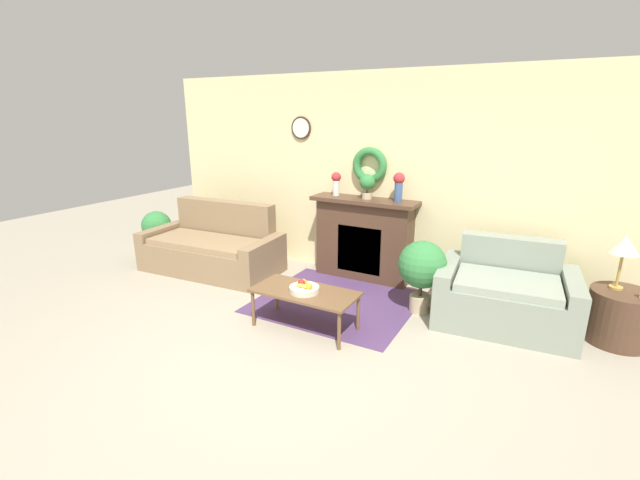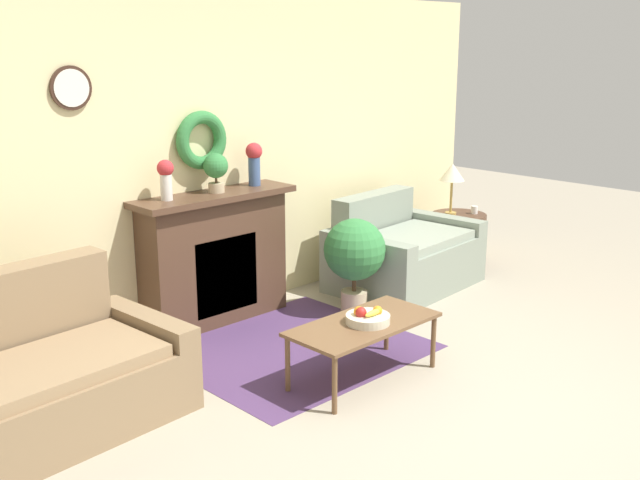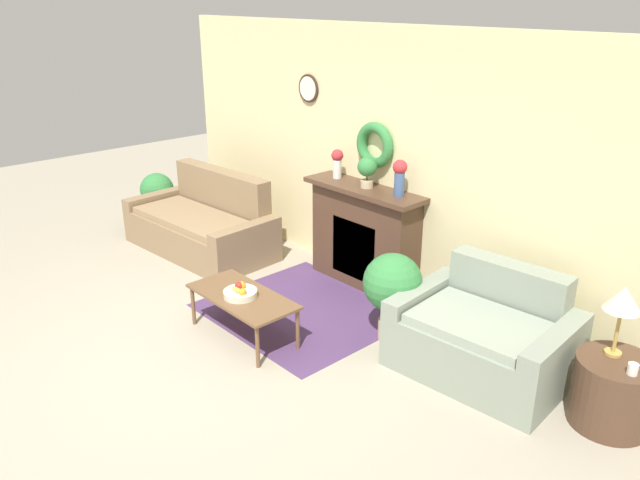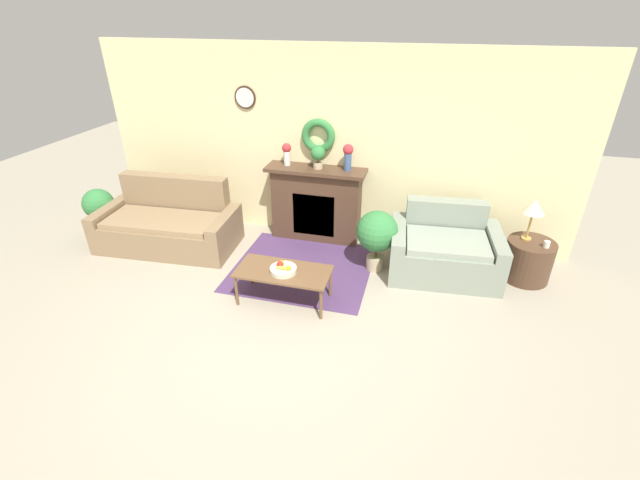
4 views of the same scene
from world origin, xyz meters
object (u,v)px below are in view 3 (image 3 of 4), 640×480
Objects in this scene: potted_plant_floor_by_couch at (157,194)px; mug at (633,369)px; coffee_table at (243,299)px; table_lamp at (623,300)px; fruit_bowl at (240,292)px; side_table_by_loveseat at (613,392)px; couch_left at (203,225)px; loveseat_right at (485,337)px; potted_plant_floor_by_loveseat at (392,286)px; potted_plant_on_mantel at (367,169)px; vase_on_mantel_left at (337,161)px; vase_on_mantel_right at (400,175)px; fireplace at (364,236)px.

mug is at bearing 1.97° from potted_plant_floor_by_couch.
coffee_table is 3.11m from table_lamp.
mug is (2.97, 1.14, 0.19)m from coffee_table.
fruit_bowl is 3.11m from side_table_by_loveseat.
table_lamp is (4.82, 0.41, 0.65)m from couch_left.
potted_plant_floor_by_loveseat is (-0.87, -0.18, 0.22)m from loveseat_right.
fruit_bowl is 3.19m from mug.
potted_plant_floor_by_couch is at bearing 174.22° from couch_left.
mug is at bearing -9.09° from potted_plant_on_mantel.
vase_on_mantel_left is 0.38× the size of potted_plant_floor_by_loveseat.
vase_on_mantel_right is (-2.37, 0.34, 0.35)m from table_lamp.
table_lamp is at bearing 4.10° from loveseat_right.
couch_left reaches higher than potted_plant_floor_by_loveseat.
mug is (5.03, 0.25, 0.25)m from couch_left.
potted_plant_floor_by_couch is at bearing -176.45° from table_lamp.
couch_left is 1.38× the size of loveseat_right.
vase_on_mantel_left is at bearing 21.69° from couch_left.
potted_plant_floor_by_couch reaches higher than side_table_by_loveseat.
mug is 3.11m from potted_plant_on_mantel.
couch_left is at bearing -159.57° from fireplace.
couch_left is 1.19m from potted_plant_floor_by_couch.
couch_left is 4.88m from table_lamp.
fireplace is 0.88m from vase_on_mantel_right.
fireplace is 0.98× the size of loveseat_right.
potted_plant_floor_by_couch is 4.18m from potted_plant_floor_by_loveseat.
mug reaches higher than coffee_table.
side_table_by_loveseat is 6.09m from potted_plant_floor_by_couch.
table_lamp is at bearing -6.75° from fireplace.
potted_plant_on_mantel is at bearing 172.49° from side_table_by_loveseat.
table_lamp is 6.05m from potted_plant_floor_by_couch.
vase_on_mantel_left reaches higher than mug.
vase_on_mantel_left is (1.58, 0.75, 0.97)m from couch_left.
vase_on_mantel_left reaches higher than potted_plant_floor_by_loveseat.
potted_plant_floor_by_couch is at bearing -168.94° from vase_on_mantel_right.
fireplace is 0.71× the size of couch_left.
couch_left is at bearing -175.84° from side_table_by_loveseat.
couch_left is 5.04m from mug.
mug is at bearing -38.16° from table_lamp.
potted_plant_floor_by_loveseat reaches higher than coffee_table.
vase_on_mantel_right is at bearing -0.00° from vase_on_mantel_left.
side_table_by_loveseat is 0.81× the size of potted_plant_floor_by_couch.
fireplace is 1.93m from loveseat_right.
fruit_bowl is (-1.80, -1.18, 0.15)m from loveseat_right.
potted_plant_on_mantel is at bearing -2.49° from vase_on_mantel_left.
vase_on_mantel_right is at bearing 171.86° from table_lamp.
side_table_by_loveseat is at bearing 142.13° from mug.
potted_plant_on_mantel reaches higher than coffee_table.
loveseat_right is (3.86, 0.27, -0.00)m from couch_left.
table_lamp is at bearing 1.10° from couch_left.
fireplace is 4.64× the size of fruit_bowl.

